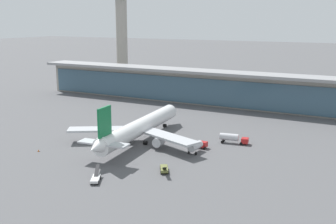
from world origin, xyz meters
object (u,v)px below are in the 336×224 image
(service_truck_by_tail_white, at_px, (96,178))
(service_truck_near_nose_red, at_px, (233,138))
(airliner_on_stand, at_px, (139,128))
(service_truck_under_wing_olive, at_px, (164,169))
(safety_cone_alpha, at_px, (39,151))
(control_tower, at_px, (121,24))
(service_truck_mid_apron_red, at_px, (197,146))

(service_truck_by_tail_white, bearing_deg, service_truck_near_nose_red, 68.09)
(airliner_on_stand, relative_size, service_truck_under_wing_olive, 8.54)
(service_truck_near_nose_red, bearing_deg, safety_cone_alpha, -143.65)
(service_truck_near_nose_red, height_order, safety_cone_alpha, service_truck_near_nose_red)
(service_truck_under_wing_olive, distance_m, control_tower, 152.25)
(airliner_on_stand, height_order, service_truck_by_tail_white, airliner_on_stand)
(service_truck_mid_apron_red, bearing_deg, service_truck_by_tail_white, -110.10)
(service_truck_by_tail_white, bearing_deg, safety_cone_alpha, 159.91)
(airliner_on_stand, relative_size, control_tower, 0.90)
(service_truck_by_tail_white, bearing_deg, airliner_on_stand, 103.82)
(service_truck_mid_apron_red, height_order, service_truck_by_tail_white, service_truck_mid_apron_red)
(airliner_on_stand, xyz_separation_m, service_truck_near_nose_red, (25.50, 12.43, -2.97))
(control_tower, bearing_deg, service_truck_mid_apron_red, -47.02)
(service_truck_under_wing_olive, xyz_separation_m, service_truck_by_tail_white, (-11.07, -12.91, 0.00))
(service_truck_near_nose_red, relative_size, service_truck_mid_apron_red, 1.02)
(service_truck_near_nose_red, distance_m, safety_cone_alpha, 56.98)
(service_truck_near_nose_red, bearing_deg, control_tower, 138.71)
(safety_cone_alpha, bearing_deg, service_truck_by_tail_white, -20.09)
(airliner_on_stand, bearing_deg, service_truck_near_nose_red, 25.98)
(service_truck_under_wing_olive, bearing_deg, service_truck_mid_apron_red, 88.51)
(service_truck_mid_apron_red, bearing_deg, service_truck_near_nose_red, 63.72)
(control_tower, bearing_deg, safety_cone_alpha, -66.50)
(service_truck_mid_apron_red, distance_m, safety_cone_alpha, 45.08)
(service_truck_near_nose_red, relative_size, control_tower, 0.14)
(control_tower, bearing_deg, service_truck_by_tail_white, -58.33)
(service_truck_near_nose_red, bearing_deg, service_truck_mid_apron_red, -116.28)
(safety_cone_alpha, bearing_deg, service_truck_mid_apron_red, 28.18)
(service_truck_mid_apron_red, bearing_deg, control_tower, 132.98)
(airliner_on_stand, distance_m, service_truck_under_wing_olive, 26.85)
(airliner_on_stand, distance_m, control_tower, 125.74)
(airliner_on_stand, relative_size, service_truck_near_nose_red, 6.31)
(service_truck_near_nose_red, relative_size, service_truck_by_tail_white, 1.34)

